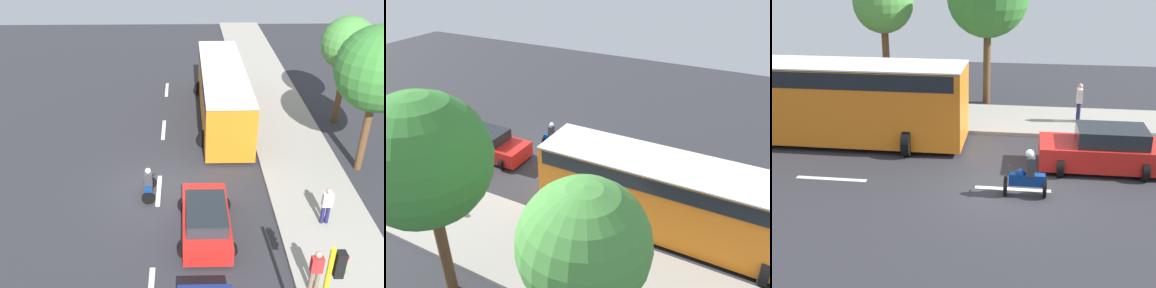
% 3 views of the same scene
% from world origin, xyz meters
% --- Properties ---
extents(ground_plane, '(40.00, 60.00, 0.10)m').
position_xyz_m(ground_plane, '(0.00, 0.00, -0.05)').
color(ground_plane, '#2D2D33').
extents(sidewalk, '(4.00, 60.00, 0.15)m').
position_xyz_m(sidewalk, '(7.00, 0.00, 0.07)').
color(sidewalk, '#9E998E').
rests_on(sidewalk, ground).
extents(lane_stripe_far_north, '(0.20, 2.40, 0.01)m').
position_xyz_m(lane_stripe_far_north, '(0.00, -12.00, 0.01)').
color(lane_stripe_far_north, white).
rests_on(lane_stripe_far_north, ground).
extents(lane_stripe_north, '(0.20, 2.40, 0.01)m').
position_xyz_m(lane_stripe_north, '(0.00, -6.00, 0.01)').
color(lane_stripe_north, white).
rests_on(lane_stripe_north, ground).
extents(lane_stripe_mid, '(0.20, 2.40, 0.01)m').
position_xyz_m(lane_stripe_mid, '(0.00, 0.00, 0.01)').
color(lane_stripe_mid, white).
rests_on(lane_stripe_mid, ground).
extents(lane_stripe_south, '(0.20, 2.40, 0.01)m').
position_xyz_m(lane_stripe_south, '(0.00, 6.00, 0.01)').
color(lane_stripe_south, white).
rests_on(lane_stripe_south, ground).
extents(car_dark_blue, '(2.19, 4.32, 1.52)m').
position_xyz_m(car_dark_blue, '(1.82, -8.73, 0.71)').
color(car_dark_blue, navy).
rests_on(car_dark_blue, ground).
extents(car_red, '(2.26, 4.14, 1.52)m').
position_xyz_m(car_red, '(2.02, -2.97, 0.71)').
color(car_red, red).
rests_on(car_red, ground).
extents(city_bus, '(3.20, 11.00, 3.16)m').
position_xyz_m(city_bus, '(3.49, 7.49, 1.85)').
color(city_bus, orange).
rests_on(city_bus, ground).
extents(motorcycle, '(0.60, 1.30, 1.53)m').
position_xyz_m(motorcycle, '(-0.40, -0.41, 0.64)').
color(motorcycle, black).
rests_on(motorcycle, ground).
extents(pedestrian_near_signal, '(0.40, 0.24, 1.69)m').
position_xyz_m(pedestrian_near_signal, '(5.52, -6.03, 1.06)').
color(pedestrian_near_signal, '#72604C').
rests_on(pedestrian_near_signal, sidewalk).
extents(pedestrian_by_tree, '(0.40, 0.24, 1.69)m').
position_xyz_m(pedestrian_by_tree, '(6.89, -2.56, 1.06)').
color(pedestrian_by_tree, '#1E1E4C').
rests_on(pedestrian_by_tree, sidewalk).
extents(street_tree_center, '(3.90, 3.90, 7.15)m').
position_xyz_m(street_tree_center, '(9.82, 1.71, 5.17)').
color(street_tree_center, brown).
rests_on(street_tree_center, ground).
extents(street_tree_north, '(2.98, 2.98, 6.28)m').
position_xyz_m(street_tree_north, '(10.27, 6.91, 4.74)').
color(street_tree_north, brown).
rests_on(street_tree_north, ground).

